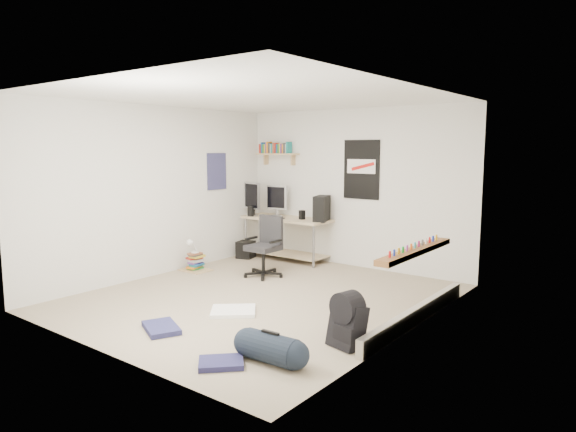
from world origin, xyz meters
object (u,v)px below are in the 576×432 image
Objects in this scene: desk at (288,238)px; office_chair at (263,244)px; duffel_bag at (270,347)px; book_stack at (195,261)px; backpack at (347,326)px.

desk is 1.74× the size of office_chair.
desk reaches higher than duffel_bag.
book_stack is (-0.64, -1.53, -0.21)m from desk.
office_chair is 1.72× the size of duffel_bag.
duffel_bag is at bearing -50.44° from office_chair.
book_stack is (-3.11, 1.95, 0.01)m from duffel_bag.
office_chair is 2.08× the size of backpack.
desk is 4.02× the size of book_stack.
backpack is at bearing -19.29° from book_stack.
office_chair is 2.87m from backpack.
backpack is 1.12× the size of book_stack.
desk is 1.67m from book_stack.
office_chair is at bearing -74.96° from desk.
desk is at bearing 122.88° from duffel_bag.
backpack is (2.81, -2.74, -0.16)m from desk.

